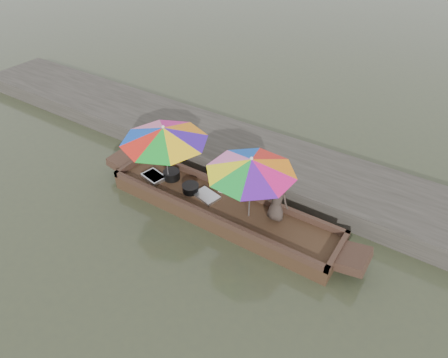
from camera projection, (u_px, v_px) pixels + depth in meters
The scene contains 11 objects.
water at pixel (222, 215), 9.28m from camera, with size 80.00×80.00×0.00m, color #3B4129.
dock at pixel (267, 162), 10.60m from camera, with size 22.00×2.20×0.50m, color #2D2B26.
boat_hull at pixel (222, 210), 9.18m from camera, with size 5.58×1.20×0.35m, color black.
cooking_pot at pixel (172, 175), 9.78m from camera, with size 0.40×0.40×0.21m, color black.
tray_crayfish at pixel (154, 177), 9.82m from camera, with size 0.57×0.39×0.09m, color silver.
tray_scallop at pixel (207, 196), 9.25m from camera, with size 0.57×0.39×0.06m, color silver.
charcoal_grill at pixel (191, 189), 9.38m from camera, with size 0.38×0.38×0.18m, color black.
supply_bag at pixel (225, 186), 9.38m from camera, with size 0.28×0.22×0.26m, color silver.
vendor at pixel (277, 200), 8.40m from camera, with size 0.50×0.33×1.02m, color #342A24.
umbrella_bow at pixel (166, 155), 9.28m from camera, with size 2.03×2.03×1.55m, color #3C14A5, non-canonical shape.
umbrella_stern at pixel (250, 188), 8.29m from camera, with size 1.89×1.89×1.55m, color orange, non-canonical shape.
Camera 1 is at (3.82, -5.72, 6.29)m, focal length 32.00 mm.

